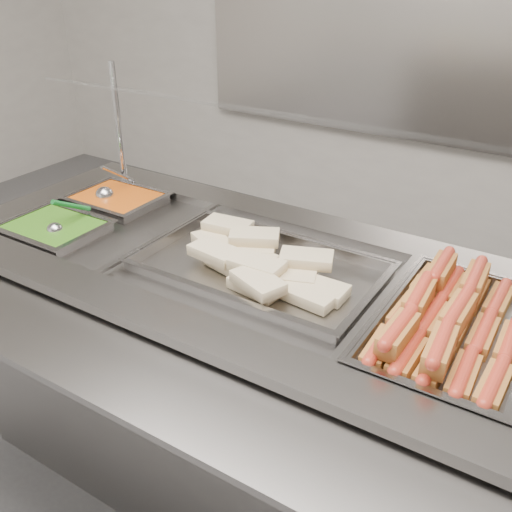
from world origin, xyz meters
The scene contains 12 objects.
back_panel centered at (0.00, 2.45, 1.20)m, with size 3.00×0.04×1.20m, color #A6A09B.
steam_counter centered at (0.03, 0.46, 0.41)m, with size 1.72×0.77×0.82m.
tray_rail centered at (0.03, -0.01, 0.77)m, with size 1.64×0.36×0.05m.
sneeze_guard centered at (0.03, 0.66, 1.15)m, with size 1.50×0.28×0.40m.
pan_hotdogs centered at (0.60, 0.47, 0.78)m, with size 0.31×0.50×0.09m.
pan_wraps centered at (0.08, 0.46, 0.79)m, with size 0.62×0.37×0.06m.
pan_beans centered at (-0.56, 0.58, 0.78)m, with size 0.28×0.22×0.09m.
pan_peas centered at (-0.56, 0.32, 0.78)m, with size 0.28×0.22×0.09m.
hotdogs_in_buns centered at (0.58, 0.46, 0.82)m, with size 0.28×0.47×0.11m.
tortilla_wraps centered at (0.08, 0.46, 0.82)m, with size 0.51×0.33×0.06m.
ladle centered at (-0.59, 0.57, 0.82)m, with size 0.06×0.18×0.14m.
serving_spoon centered at (-0.53, 0.32, 0.82)m, with size 0.05×0.17×0.12m.
Camera 1 is at (0.79, -0.64, 1.54)m, focal length 40.00 mm.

